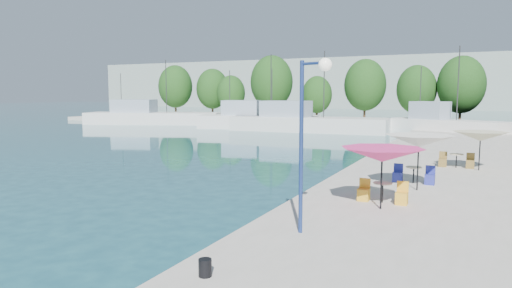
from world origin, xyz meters
The scene contains 22 objects.
quay_far centered at (-8.00, 67.00, 0.30)m, with size 90.00×16.00×0.60m, color #A49F94.
hill_west centered at (-30.00, 160.00, 8.00)m, with size 180.00×40.00×16.00m, color gray.
trawler_01 centered at (-32.92, 56.90, 1.07)m, with size 21.17×11.89×10.20m.
trawler_02 centered at (-14.12, 55.41, 1.07)m, with size 16.62×7.97×10.20m.
trawler_03 centered at (-6.79, 54.06, 1.07)m, with size 19.53×5.78×10.20m.
trawler_04 centered at (9.05, 55.36, 1.07)m, with size 12.98×8.58×10.20m.
tree_01 centered at (-38.48, 71.32, 6.01)m, with size 6.34×6.34×9.38m.
tree_02 centered at (-30.77, 71.88, 5.56)m, with size 5.81×5.81×8.59m.
tree_03 centered at (-26.08, 70.31, 4.79)m, with size 4.91×4.91×7.26m.
tree_04 centered at (-18.27, 70.07, 6.60)m, with size 7.02×7.02×10.39m.
tree_05 centered at (-9.88, 68.41, 4.53)m, with size 4.61×4.61×6.82m.
tree_06 centered at (-3.04, 70.93, 6.00)m, with size 6.32×6.32×9.36m.
tree_07 centered at (4.73, 68.38, 5.27)m, with size 5.47×5.47×8.10m.
tree_08 centered at (10.46, 68.01, 5.89)m, with size 6.19×6.19×9.17m.
umbrella_pink centered at (9.41, 16.60, 2.54)m, with size 2.93×2.93×2.19m.
umbrella_white centered at (10.21, 20.51, 2.70)m, with size 2.86×2.86×2.35m.
umbrella_cream centered at (12.60, 27.23, 2.42)m, with size 2.76×2.76×2.08m.
cafe_table_01 centered at (9.29, 17.60, 0.89)m, with size 1.82×0.70×0.76m.
cafe_table_02 centered at (9.88, 22.01, 0.89)m, with size 1.82×0.70×0.76m.
cafe_table_03 centered at (11.47, 27.72, 0.89)m, with size 1.82×0.70×0.76m.
street_lamp centered at (8.09, 12.67, 4.09)m, with size 1.00×0.50×5.03m.
bollard centered at (7.00, 8.78, 0.80)m, with size 0.30×0.30×0.40m, color black.
Camera 1 is at (12.26, 0.44, 4.66)m, focal length 32.00 mm.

